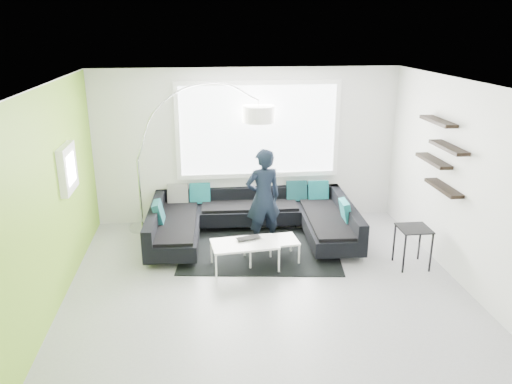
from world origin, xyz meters
TOP-DOWN VIEW (x-y plane):
  - ground at (0.00, 0.00)m, footprint 5.50×5.50m
  - room_shell at (0.04, 0.21)m, footprint 5.54×5.04m
  - sectional_sofa at (-0.02, 1.48)m, footprint 3.48×2.23m
  - rug at (0.06, 1.05)m, footprint 2.72×2.13m
  - coffee_table at (-0.03, 0.55)m, footprint 1.33×0.86m
  - arc_lamp at (-1.93, 2.17)m, footprint 2.41×0.72m
  - side_table at (2.28, 0.23)m, footprint 0.46×0.46m
  - person at (0.14, 1.28)m, footprint 0.78×0.67m
  - laptop at (-0.16, 0.53)m, footprint 0.50×0.44m

SIDE VIEW (x-z plane):
  - ground at x=0.00m, z-range 0.00..0.00m
  - rug at x=0.06m, z-range 0.00..0.01m
  - coffee_table at x=-0.03m, z-range 0.00..0.41m
  - side_table at x=2.28m, z-range 0.00..0.63m
  - sectional_sofa at x=-0.02m, z-range -0.04..0.69m
  - laptop at x=-0.16m, z-range 0.41..0.44m
  - person at x=0.14m, z-range 0.00..1.64m
  - arc_lamp at x=-1.93m, z-range 0.00..2.59m
  - room_shell at x=0.04m, z-range 0.40..3.22m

